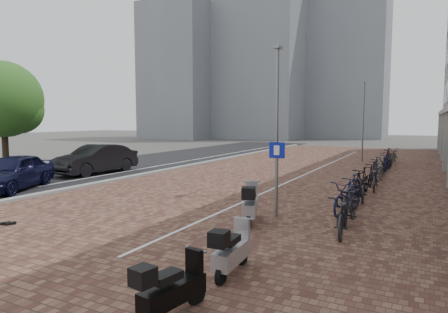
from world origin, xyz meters
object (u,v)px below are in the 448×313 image
(car_dark, at_px, (96,159))
(scooter_back, at_px, (232,249))
(scooter_mid, at_px, (173,287))
(parking_sign, at_px, (277,168))
(scooter_front, at_px, (250,203))
(car_navy, at_px, (13,172))

(car_dark, relative_size, scooter_back, 3.25)
(car_dark, relative_size, scooter_mid, 3.46)
(scooter_back, relative_size, parking_sign, 0.65)
(scooter_mid, relative_size, parking_sign, 0.61)
(parking_sign, bearing_deg, car_dark, 158.12)
(car_dark, distance_m, scooter_front, 12.66)
(car_navy, height_order, scooter_front, car_navy)
(car_navy, bearing_deg, scooter_mid, -49.48)
(scooter_back, xyz_separation_m, parking_sign, (-0.77, 4.53, 0.98))
(car_navy, distance_m, scooter_back, 12.61)
(scooter_front, bearing_deg, car_dark, 134.93)
(car_dark, xyz_separation_m, scooter_front, (11.43, -5.44, -0.21))
(car_navy, distance_m, scooter_mid, 13.22)
(scooter_front, height_order, scooter_mid, scooter_front)
(car_navy, distance_m, car_dark, 5.24)
(car_dark, xyz_separation_m, parking_sign, (11.85, -4.48, 0.70))
(car_navy, relative_size, scooter_back, 2.97)
(scooter_mid, distance_m, scooter_back, 1.84)
(scooter_mid, xyz_separation_m, scooter_back, (0.06, 1.84, 0.03))
(car_dark, xyz_separation_m, scooter_mid, (12.57, -10.84, -0.31))
(scooter_mid, bearing_deg, car_navy, 164.92)
(scooter_front, xyz_separation_m, parking_sign, (0.43, 0.96, 0.92))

